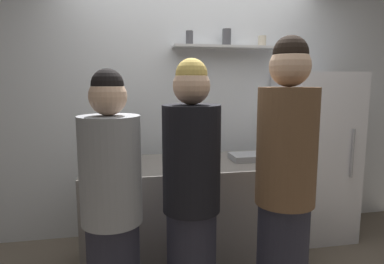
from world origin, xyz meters
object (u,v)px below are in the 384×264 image
(person_blonde, at_px, (191,203))
(person_brown_jacket, at_px, (285,194))
(water_bottle_plastic, at_px, (130,153))
(utensil_holder, at_px, (100,160))
(baking_pan, at_px, (251,157))
(person_grey_hoodie, at_px, (112,216))
(refrigerator, at_px, (313,155))
(wine_bottle_green_glass, at_px, (114,145))
(wine_bottle_pale_glass, at_px, (134,147))

(person_blonde, bearing_deg, person_brown_jacket, 11.50)
(water_bottle_plastic, bearing_deg, utensil_holder, -175.92)
(baking_pan, bearing_deg, water_bottle_plastic, -179.84)
(water_bottle_plastic, distance_m, person_grey_hoodie, 0.80)
(refrigerator, height_order, person_grey_hoodie, refrigerator)
(wine_bottle_green_glass, distance_m, person_brown_jacket, 1.55)
(refrigerator, distance_m, water_bottle_plastic, 1.86)
(wine_bottle_pale_glass, relative_size, water_bottle_plastic, 1.39)
(wine_bottle_pale_glass, height_order, person_brown_jacket, person_brown_jacket)
(refrigerator, height_order, person_blonde, person_blonde)
(wine_bottle_green_glass, relative_size, person_blonde, 0.18)
(utensil_holder, bearing_deg, person_blonde, -51.97)
(person_brown_jacket, height_order, person_grey_hoodie, person_brown_jacket)
(refrigerator, bearing_deg, person_grey_hoodie, -149.11)
(person_blonde, relative_size, person_grey_hoodie, 1.04)
(person_blonde, xyz_separation_m, person_grey_hoodie, (-0.46, -0.02, -0.04))
(baking_pan, bearing_deg, refrigerator, 25.22)
(baking_pan, xyz_separation_m, wine_bottle_green_glass, (-1.14, 0.29, 0.09))
(baking_pan, bearing_deg, person_grey_hoodie, -145.41)
(person_grey_hoodie, bearing_deg, wine_bottle_green_glass, -165.19)
(utensil_holder, relative_size, wine_bottle_green_glass, 0.72)
(person_grey_hoodie, bearing_deg, water_bottle_plastic, -174.61)
(refrigerator, distance_m, person_grey_hoodie, 2.24)
(refrigerator, relative_size, utensil_holder, 7.62)
(water_bottle_plastic, bearing_deg, person_grey_hoodie, -98.30)
(wine_bottle_green_glass, bearing_deg, person_grey_hoodie, -88.88)
(wine_bottle_green_glass, xyz_separation_m, person_grey_hoodie, (0.02, -1.06, -0.21))
(wine_bottle_pale_glass, distance_m, person_blonde, 0.96)
(utensil_holder, height_order, person_blonde, person_blonde)
(person_brown_jacket, distance_m, person_grey_hoodie, 1.00)
(person_blonde, bearing_deg, baking_pan, 75.45)
(person_brown_jacket, xyz_separation_m, person_grey_hoodie, (-0.98, 0.12, -0.11))
(baking_pan, relative_size, person_blonde, 0.20)
(wine_bottle_pale_glass, height_order, person_grey_hoodie, person_grey_hoodie)
(refrigerator, distance_m, wine_bottle_green_glass, 1.96)
(person_blonde, distance_m, person_brown_jacket, 0.55)
(baking_pan, distance_m, person_blonde, 1.00)
(water_bottle_plastic, distance_m, person_blonde, 0.84)
(baking_pan, relative_size, wine_bottle_pale_glass, 1.10)
(refrigerator, xyz_separation_m, water_bottle_plastic, (-1.81, -0.38, 0.18))
(wine_bottle_green_glass, height_order, person_brown_jacket, person_brown_jacket)
(baking_pan, height_order, wine_bottle_pale_glass, wine_bottle_pale_glass)
(wine_bottle_pale_glass, distance_m, wine_bottle_green_glass, 0.23)
(person_blonde, xyz_separation_m, person_brown_jacket, (0.52, -0.14, 0.07))
(wine_bottle_green_glass, height_order, person_grey_hoodie, person_grey_hoodie)
(refrigerator, bearing_deg, person_blonde, -142.25)
(wine_bottle_pale_glass, height_order, person_blonde, person_blonde)
(wine_bottle_green_glass, bearing_deg, person_blonde, -65.23)
(wine_bottle_pale_glass, xyz_separation_m, water_bottle_plastic, (-0.04, -0.14, -0.02))
(refrigerator, distance_m, baking_pan, 0.90)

